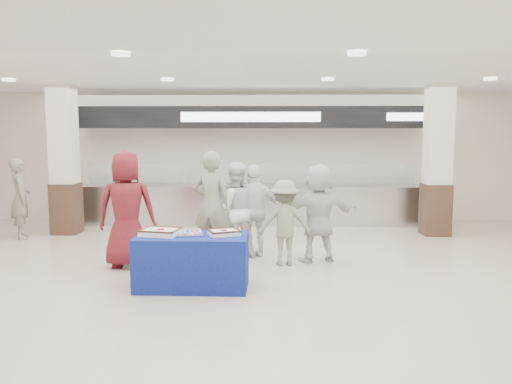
{
  "coord_description": "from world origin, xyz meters",
  "views": [
    {
      "loc": [
        0.36,
        -6.47,
        2.15
      ],
      "look_at": [
        0.19,
        1.6,
        1.22
      ],
      "focal_mm": 35.0,
      "sensor_mm": 36.0,
      "label": 1
    }
  ],
  "objects_px": {
    "chef_tall": "(235,210)",
    "chef_short": "(255,211)",
    "civilian_white": "(318,213)",
    "soldier_bg": "(20,198)",
    "soldier_b": "(285,223)",
    "civilian_maroon": "(127,209)",
    "sheet_cake_right": "(224,232)",
    "sheet_cake_left": "(161,231)",
    "soldier_a": "(212,205)",
    "display_table": "(192,262)",
    "cupcake_tray": "(190,233)"
  },
  "relations": [
    {
      "from": "chef_tall",
      "to": "chef_short",
      "type": "distance_m",
      "value": 0.36
    },
    {
      "from": "civilian_white",
      "to": "soldier_bg",
      "type": "height_order",
      "value": "soldier_bg"
    },
    {
      "from": "soldier_b",
      "to": "soldier_bg",
      "type": "relative_size",
      "value": 0.84
    },
    {
      "from": "civilian_maroon",
      "to": "soldier_bg",
      "type": "height_order",
      "value": "civilian_maroon"
    },
    {
      "from": "soldier_bg",
      "to": "sheet_cake_right",
      "type": "bearing_deg",
      "value": -153.94
    },
    {
      "from": "sheet_cake_left",
      "to": "soldier_a",
      "type": "xyz_separation_m",
      "value": [
        0.55,
        1.61,
        0.14
      ]
    },
    {
      "from": "display_table",
      "to": "chef_short",
      "type": "xyz_separation_m",
      "value": [
        0.84,
        1.85,
        0.44
      ]
    },
    {
      "from": "chef_tall",
      "to": "soldier_bg",
      "type": "xyz_separation_m",
      "value": [
        -4.54,
        1.49,
        0.0
      ]
    },
    {
      "from": "chef_short",
      "to": "civilian_white",
      "type": "bearing_deg",
      "value": 153.79
    },
    {
      "from": "display_table",
      "to": "sheet_cake_right",
      "type": "distance_m",
      "value": 0.61
    },
    {
      "from": "chef_tall",
      "to": "civilian_white",
      "type": "bearing_deg",
      "value": 154.1
    },
    {
      "from": "cupcake_tray",
      "to": "soldier_a",
      "type": "xyz_separation_m",
      "value": [
        0.14,
        1.57,
        0.16
      ]
    },
    {
      "from": "sheet_cake_right",
      "to": "soldier_bg",
      "type": "relative_size",
      "value": 0.29
    },
    {
      "from": "cupcake_tray",
      "to": "civilian_white",
      "type": "relative_size",
      "value": 0.24
    },
    {
      "from": "sheet_cake_left",
      "to": "soldier_a",
      "type": "relative_size",
      "value": 0.31
    },
    {
      "from": "display_table",
      "to": "sheet_cake_right",
      "type": "relative_size",
      "value": 3.15
    },
    {
      "from": "sheet_cake_left",
      "to": "civilian_maroon",
      "type": "xyz_separation_m",
      "value": [
        -0.78,
        1.09,
        0.15
      ]
    },
    {
      "from": "soldier_b",
      "to": "civilian_white",
      "type": "bearing_deg",
      "value": -162.86
    },
    {
      "from": "cupcake_tray",
      "to": "chef_short",
      "type": "bearing_deg",
      "value": 64.3
    },
    {
      "from": "chef_short",
      "to": "soldier_b",
      "type": "distance_m",
      "value": 0.77
    },
    {
      "from": "sheet_cake_right",
      "to": "soldier_a",
      "type": "height_order",
      "value": "soldier_a"
    },
    {
      "from": "soldier_a",
      "to": "soldier_bg",
      "type": "bearing_deg",
      "value": -6.63
    },
    {
      "from": "display_table",
      "to": "soldier_bg",
      "type": "height_order",
      "value": "soldier_bg"
    },
    {
      "from": "sheet_cake_left",
      "to": "soldier_a",
      "type": "distance_m",
      "value": 1.71
    },
    {
      "from": "soldier_bg",
      "to": "civilian_maroon",
      "type": "bearing_deg",
      "value": -155.81
    },
    {
      "from": "sheet_cake_right",
      "to": "soldier_a",
      "type": "bearing_deg",
      "value": 102.04
    },
    {
      "from": "chef_tall",
      "to": "soldier_b",
      "type": "height_order",
      "value": "chef_tall"
    },
    {
      "from": "chef_tall",
      "to": "soldier_bg",
      "type": "bearing_deg",
      "value": -32.61
    },
    {
      "from": "sheet_cake_right",
      "to": "civilian_white",
      "type": "xyz_separation_m",
      "value": [
        1.47,
        1.48,
        0.04
      ]
    },
    {
      "from": "sheet_cake_right",
      "to": "civilian_white",
      "type": "height_order",
      "value": "civilian_white"
    },
    {
      "from": "civilian_maroon",
      "to": "chef_short",
      "type": "height_order",
      "value": "civilian_maroon"
    },
    {
      "from": "soldier_a",
      "to": "sheet_cake_left",
      "type": "bearing_deg",
      "value": 86.54
    },
    {
      "from": "soldier_b",
      "to": "sheet_cake_left",
      "type": "bearing_deg",
      "value": 30.34
    },
    {
      "from": "soldier_b",
      "to": "soldier_bg",
      "type": "height_order",
      "value": "soldier_bg"
    },
    {
      "from": "chef_short",
      "to": "civilian_white",
      "type": "xyz_separation_m",
      "value": [
        1.08,
        -0.33,
        0.02
      ]
    },
    {
      "from": "soldier_a",
      "to": "display_table",
      "type": "bearing_deg",
      "value": 101.58
    },
    {
      "from": "sheet_cake_left",
      "to": "civilian_maroon",
      "type": "distance_m",
      "value": 1.35
    },
    {
      "from": "soldier_a",
      "to": "chef_tall",
      "type": "relative_size",
      "value": 1.12
    },
    {
      "from": "chef_tall",
      "to": "soldier_b",
      "type": "bearing_deg",
      "value": 134.05
    },
    {
      "from": "chef_tall",
      "to": "soldier_b",
      "type": "relative_size",
      "value": 1.19
    },
    {
      "from": "cupcake_tray",
      "to": "soldier_b",
      "type": "relative_size",
      "value": 0.28
    },
    {
      "from": "chef_short",
      "to": "sheet_cake_right",
      "type": "bearing_deg",
      "value": 68.51
    },
    {
      "from": "cupcake_tray",
      "to": "soldier_a",
      "type": "relative_size",
      "value": 0.21
    },
    {
      "from": "sheet_cake_right",
      "to": "cupcake_tray",
      "type": "relative_size",
      "value": 1.24
    },
    {
      "from": "sheet_cake_right",
      "to": "civilian_maroon",
      "type": "bearing_deg",
      "value": 147.43
    },
    {
      "from": "chef_tall",
      "to": "soldier_bg",
      "type": "height_order",
      "value": "soldier_bg"
    },
    {
      "from": "sheet_cake_left",
      "to": "chef_short",
      "type": "height_order",
      "value": "chef_short"
    },
    {
      "from": "chef_short",
      "to": "soldier_b",
      "type": "xyz_separation_m",
      "value": [
        0.51,
        -0.56,
        -0.11
      ]
    },
    {
      "from": "civilian_maroon",
      "to": "soldier_b",
      "type": "height_order",
      "value": "civilian_maroon"
    },
    {
      "from": "soldier_a",
      "to": "chef_short",
      "type": "relative_size",
      "value": 1.16
    }
  ]
}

